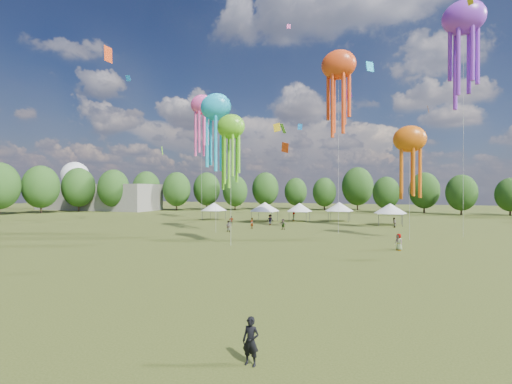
% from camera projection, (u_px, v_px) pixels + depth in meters
% --- Properties ---
extents(ground, '(300.00, 300.00, 0.00)m').
position_uv_depth(ground, '(112.00, 322.00, 16.01)').
color(ground, '#384416').
rests_on(ground, ground).
extents(observer_main, '(0.64, 0.44, 1.69)m').
position_uv_depth(observer_main, '(251.00, 341.00, 12.06)').
color(observer_main, black).
rests_on(observer_main, ground).
extents(spectator_near, '(0.86, 0.70, 1.68)m').
position_uv_depth(spectator_near, '(228.00, 226.00, 50.63)').
color(spectator_near, gray).
rests_on(spectator_near, ground).
extents(spectators_far, '(27.65, 30.71, 1.89)m').
position_uv_depth(spectators_far, '(297.00, 222.00, 56.41)').
color(spectators_far, gray).
rests_on(spectators_far, ground).
extents(festival_tents, '(39.41, 10.91, 3.88)m').
position_uv_depth(festival_tents, '(301.00, 207.00, 66.79)').
color(festival_tents, '#47474C').
rests_on(festival_tents, ground).
extents(show_kites, '(49.76, 30.49, 30.93)m').
position_uv_depth(show_kites, '(311.00, 98.00, 50.80)').
color(show_kites, '#1BBDED').
rests_on(show_kites, ground).
extents(small_kites, '(75.95, 49.69, 40.06)m').
position_uv_depth(small_kites, '(298.00, 52.00, 56.51)').
color(small_kites, '#1BBDED').
rests_on(small_kites, ground).
extents(treeline, '(201.57, 95.24, 13.43)m').
position_uv_depth(treeline, '(306.00, 189.00, 76.06)').
color(treeline, '#38281C').
rests_on(treeline, ground).
extents(hangar, '(40.00, 12.00, 8.00)m').
position_uv_depth(hangar, '(98.00, 197.00, 108.23)').
color(hangar, gray).
rests_on(hangar, ground).
extents(radome, '(9.00, 9.00, 16.00)m').
position_uv_depth(radome, '(75.00, 179.00, 119.30)').
color(radome, white).
rests_on(radome, ground).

